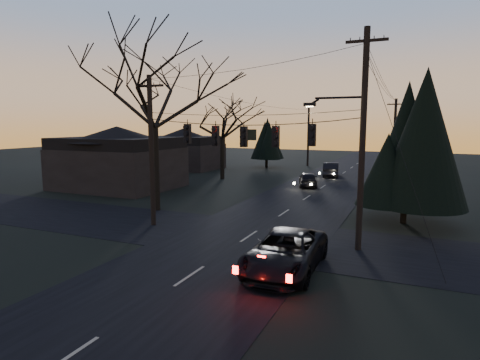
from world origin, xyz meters
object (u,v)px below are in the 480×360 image
at_px(utility_pole_far_l, 308,166).
at_px(utility_pole_right, 358,250).
at_px(bare_tree_left, 154,94).
at_px(suv_near, 286,252).
at_px(sedan_oncoming_b, 331,170).
at_px(utility_pole_far_r, 392,177).
at_px(evergreen_right, 407,147).
at_px(utility_pole_left, 154,225).
at_px(sedan_oncoming_a, 308,179).

bearing_deg(utility_pole_far_l, utility_pole_right, -72.28).
height_order(utility_pole_right, bare_tree_left, bare_tree_left).
bearing_deg(bare_tree_left, suv_near, -33.03).
bearing_deg(sedan_oncoming_b, utility_pole_right, 94.09).
relative_size(utility_pole_far_r, suv_near, 1.53).
bearing_deg(bare_tree_left, utility_pole_far_l, 86.17).
bearing_deg(utility_pole_right, evergreen_right, 74.43).
bearing_deg(utility_pole_left, sedan_oncoming_b, 78.62).
height_order(suv_near, sedan_oncoming_b, sedan_oncoming_b).
relative_size(bare_tree_left, sedan_oncoming_a, 2.76).
bearing_deg(utility_pole_far_r, sedan_oncoming_a, -123.41).
bearing_deg(bare_tree_left, sedan_oncoming_b, 71.76).
bearing_deg(utility_pole_far_r, bare_tree_left, -119.12).
distance_m(utility_pole_right, utility_pole_left, 11.50).
height_order(utility_pole_far_l, evergreen_right, evergreen_right).
height_order(utility_pole_left, utility_pole_far_r, same).
xyz_separation_m(utility_pole_left, bare_tree_left, (-2.18, 3.44, 7.77)).
bearing_deg(utility_pole_right, suv_near, -120.18).
relative_size(utility_pole_far_r, bare_tree_left, 0.76).
bearing_deg(sedan_oncoming_a, utility_pole_left, 59.17).
height_order(bare_tree_left, evergreen_right, bare_tree_left).
bearing_deg(utility_pole_far_l, suv_near, -77.03).
xyz_separation_m(evergreen_right, suv_near, (-4.06, -10.27, -3.71)).
bearing_deg(evergreen_right, utility_pole_far_l, 114.07).
distance_m(utility_pole_left, evergreen_right, 15.35).
xyz_separation_m(utility_pole_right, evergreen_right, (1.76, 6.32, 4.48)).
bearing_deg(suv_near, sedan_oncoming_b, 95.90).
relative_size(utility_pole_right, sedan_oncoming_a, 2.48).
bearing_deg(suv_near, bare_tree_left, 145.22).
bearing_deg(utility_pole_far_r, utility_pole_left, -112.33).
xyz_separation_m(utility_pole_right, utility_pole_far_l, (-11.50, 36.00, 0.00)).
distance_m(utility_pole_right, suv_near, 4.64).
relative_size(utility_pole_left, sedan_oncoming_a, 2.11).
height_order(utility_pole_far_r, sedan_oncoming_b, utility_pole_far_r).
relative_size(utility_pole_right, utility_pole_far_r, 1.18).
height_order(utility_pole_right, sedan_oncoming_b, utility_pole_right).
relative_size(utility_pole_left, sedan_oncoming_b, 1.82).
bearing_deg(sedan_oncoming_a, evergreen_right, 111.13).
bearing_deg(evergreen_right, utility_pole_far_r, 94.64).
relative_size(evergreen_right, sedan_oncoming_b, 1.66).
height_order(bare_tree_left, sedan_oncoming_a, bare_tree_left).
distance_m(utility_pole_far_r, sedan_oncoming_b, 6.71).
xyz_separation_m(utility_pole_left, utility_pole_far_l, (0.00, 36.00, 0.00)).
relative_size(suv_near, sedan_oncoming_a, 1.37).
xyz_separation_m(evergreen_right, sedan_oncoming_a, (-8.58, 11.34, -3.79)).
distance_m(suv_near, sedan_oncoming_a, 22.08).
height_order(utility_pole_far_l, sedan_oncoming_a, utility_pole_far_l).
distance_m(suv_near, sedan_oncoming_b, 30.05).
distance_m(sedan_oncoming_a, sedan_oncoming_b, 8.19).
bearing_deg(bare_tree_left, utility_pole_left, -57.66).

